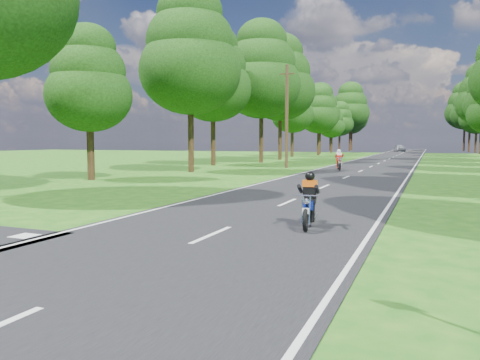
% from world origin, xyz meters
% --- Properties ---
extents(ground, '(160.00, 160.00, 0.00)m').
position_xyz_m(ground, '(0.00, 0.00, 0.00)').
color(ground, '#175413').
rests_on(ground, ground).
extents(main_road, '(7.00, 140.00, 0.02)m').
position_xyz_m(main_road, '(0.00, 50.00, 0.01)').
color(main_road, black).
rests_on(main_road, ground).
extents(road_markings, '(7.40, 140.00, 0.01)m').
position_xyz_m(road_markings, '(-0.14, 48.13, 0.02)').
color(road_markings, silver).
rests_on(road_markings, main_road).
extents(treeline, '(40.00, 115.35, 14.78)m').
position_xyz_m(treeline, '(1.43, 60.06, 8.25)').
color(treeline, black).
rests_on(treeline, ground).
extents(telegraph_pole, '(1.20, 0.26, 8.00)m').
position_xyz_m(telegraph_pole, '(-6.00, 28.00, 4.07)').
color(telegraph_pole, '#382616').
rests_on(telegraph_pole, ground).
extents(rider_near_blue, '(0.77, 1.70, 1.36)m').
position_xyz_m(rider_near_blue, '(1.78, 3.81, 0.70)').
color(rider_near_blue, '#0E219D').
rests_on(rider_near_blue, main_road).
extents(rider_far_red, '(1.05, 1.90, 1.50)m').
position_xyz_m(rider_far_red, '(-1.60, 26.46, 0.77)').
color(rider_far_red, '#A5240C').
rests_on(rider_far_red, main_road).
extents(distant_car, '(2.62, 4.46, 1.42)m').
position_xyz_m(distant_car, '(-1.05, 86.31, 0.73)').
color(distant_car, '#B0B2B7').
rests_on(distant_car, main_road).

